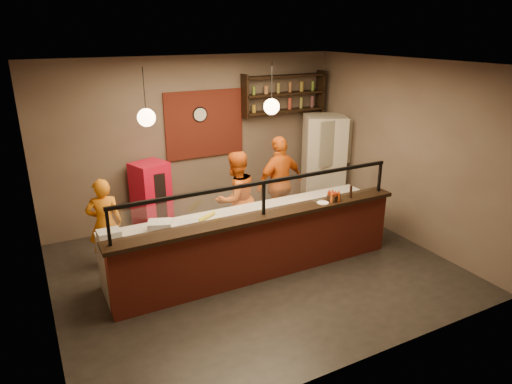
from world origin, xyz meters
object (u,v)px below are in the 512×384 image
cook_left (105,224)px  red_cooler (151,198)px  wall_clock (200,114)px  fridge (323,162)px  pizza_dough (304,205)px  cook_mid (236,199)px  condiment_caddy (334,198)px  pepper_mill (351,192)px  cook_right (280,183)px

cook_left → red_cooler: cook_left is taller
wall_clock → cook_left: 2.84m
red_cooler → fridge: bearing=-24.4°
red_cooler → pizza_dough: (2.00, -2.08, 0.22)m
cook_mid → pizza_dough: (0.81, -0.92, 0.06)m
red_cooler → cook_mid: bearing=-63.4°
cook_mid → pizza_dough: cook_mid is taller
fridge → pizza_dough: 2.40m
condiment_caddy → pepper_mill: size_ratio=0.90×
wall_clock → red_cooler: 1.85m
pizza_dough → condiment_caddy: condiment_caddy is taller
wall_clock → fridge: wall_clock is taller
wall_clock → condiment_caddy: bearing=-67.3°
pizza_dough → pepper_mill: size_ratio=2.79×
red_cooler → pizza_dough: red_cooler is taller
cook_left → condiment_caddy: bearing=164.4°
pepper_mill → condiment_caddy: bearing=176.4°
cook_mid → pepper_mill: 1.98m
wall_clock → condiment_caddy: size_ratio=1.62×
cook_right → fridge: size_ratio=0.92×
cook_left → cook_mid: cook_mid is taller
wall_clock → pepper_mill: size_ratio=1.46×
pizza_dough → pepper_mill: 0.79m
cook_left → cook_mid: (2.20, -0.21, 0.10)m
red_cooler → pepper_mill: size_ratio=6.67×
fridge → pepper_mill: 2.39m
cook_mid → condiment_caddy: cook_mid is taller
wall_clock → pizza_dough: bearing=-70.2°
condiment_caddy → wall_clock: bearing=112.7°
red_cooler → condiment_caddy: bearing=-66.1°
red_cooler → condiment_caddy: size_ratio=7.40×
fridge → pepper_mill: size_ratio=9.62×
cook_right → red_cooler: size_ratio=1.32×
pepper_mill → cook_left: bearing=157.1°
red_cooler → cook_right: bearing=-41.4°
pizza_dough → cook_left: bearing=159.5°
pizza_dough → fridge: bearing=46.8°
wall_clock → cook_left: wall_clock is taller
cook_left → pepper_mill: bearing=166.1°
cook_left → pizza_dough: bearing=168.4°
red_cooler → cook_left: bearing=-155.6°
condiment_caddy → cook_mid: bearing=130.4°
pepper_mill → fridge: bearing=64.9°
condiment_caddy → pepper_mill: (0.33, -0.02, 0.05)m
fridge → red_cooler: (-3.64, 0.34, -0.30)m
cook_mid → fridge: 2.59m
pepper_mill → cook_right: bearing=104.2°
fridge → cook_mid: bearing=-136.6°
cook_left → fridge: 4.70m
cook_right → pepper_mill: 1.64m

